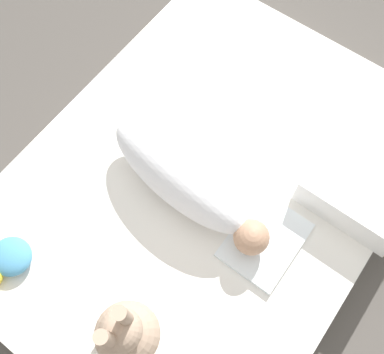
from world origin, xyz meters
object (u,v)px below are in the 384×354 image
bunny_plush (126,333)px  turtle_plush (8,260)px  pillow (373,170)px  swaddled_baby (183,180)px

bunny_plush → turtle_plush: bunny_plush is taller
pillow → bunny_plush: size_ratio=1.14×
swaddled_baby → bunny_plush: size_ratio=1.63×
pillow → turtle_plush: (0.85, -0.70, -0.03)m
pillow → turtle_plush: bearing=-39.5°
pillow → bunny_plush: 0.85m
bunny_plush → pillow: bearing=159.9°
swaddled_baby → bunny_plush: bearing=-66.4°
swaddled_baby → turtle_plush: size_ratio=3.66×
bunny_plush → turtle_plush: (0.05, -0.41, -0.08)m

